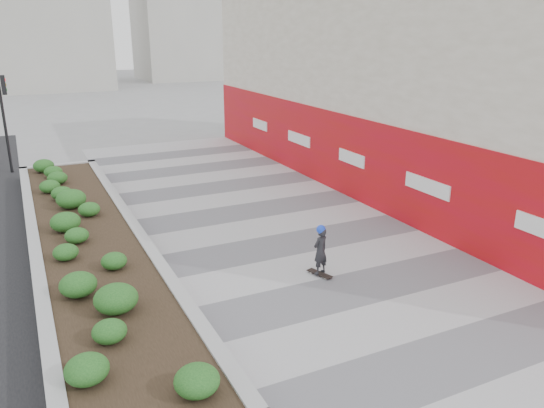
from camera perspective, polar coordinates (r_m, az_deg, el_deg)
The scene contains 7 objects.
ground at distance 11.83m, azimuth 14.12°, elevation -12.41°, with size 160.00×160.00×0.00m, color gray.
walkway at distance 13.95m, azimuth 6.27°, elevation -6.98°, with size 8.00×36.00×0.01m, color #A8A8AD.
building at distance 21.69m, azimuth 14.21°, elevation 12.53°, with size 6.04×24.08×8.00m.
planter at distance 15.70m, azimuth -19.30°, elevation -3.37°, with size 3.00×18.00×0.90m.
traffic_signal_near at distance 25.34m, azimuth -26.85°, elevation 9.12°, with size 0.33×0.28×4.20m.
manhole_cover at distance 14.21m, azimuth 7.99°, elevation -6.58°, with size 0.44×0.44×0.01m, color #595654.
skateboarder at distance 13.29m, azimuth 5.23°, elevation -4.99°, with size 0.51×0.75×1.37m.
Camera 1 is at (-6.82, -7.64, 5.91)m, focal length 35.00 mm.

